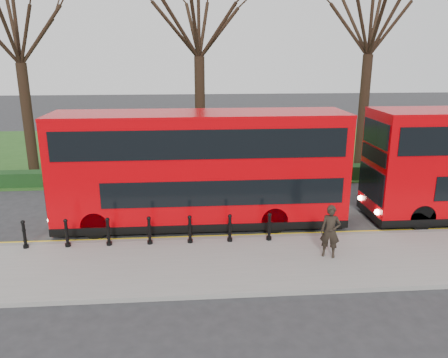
{
  "coord_description": "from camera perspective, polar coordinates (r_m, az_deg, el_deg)",
  "views": [
    {
      "loc": [
        1.37,
        -16.09,
        6.82
      ],
      "look_at": [
        2.68,
        0.5,
        2.0
      ],
      "focal_mm": 35.0,
      "sensor_mm": 36.0,
      "label": 1
    }
  ],
  "objects": [
    {
      "name": "tree_mid",
      "position": [
        26.17,
        -3.33,
        20.38
      ],
      "size": [
        7.71,
        7.71,
        12.04
      ],
      "color": "black",
      "rests_on": "ground"
    },
    {
      "name": "yellow_line_inner",
      "position": [
        17.07,
        -8.81,
        -7.58
      ],
      "size": [
        60.0,
        0.1,
        0.01
      ],
      "primitive_type": "cube",
      "color": "yellow",
      "rests_on": "ground"
    },
    {
      "name": "pavement",
      "position": [
        14.79,
        -9.51,
        -11.22
      ],
      "size": [
        60.0,
        4.0,
        0.15
      ],
      "primitive_type": "cube",
      "color": "gray",
      "rests_on": "ground"
    },
    {
      "name": "grass_verge",
      "position": [
        31.85,
        -6.89,
        3.73
      ],
      "size": [
        60.0,
        18.0,
        0.06
      ],
      "primitive_type": "cube",
      "color": "#224918",
      "rests_on": "ground"
    },
    {
      "name": "ground",
      "position": [
        17.53,
        -8.7,
        -6.94
      ],
      "size": [
        120.0,
        120.0,
        0.0
      ],
      "primitive_type": "plane",
      "color": "#28282B",
      "rests_on": "ground"
    },
    {
      "name": "bollard_row",
      "position": [
        16.06,
        -9.72,
        -6.7
      ],
      "size": [
        8.89,
        0.15,
        1.0
      ],
      "color": "black",
      "rests_on": "pavement"
    },
    {
      "name": "tree_left",
      "position": [
        27.76,
        -25.53,
        17.75
      ],
      "size": [
        7.32,
        7.32,
        11.43
      ],
      "color": "black",
      "rests_on": "ground"
    },
    {
      "name": "tree_right",
      "position": [
        28.25,
        18.73,
        19.61
      ],
      "size": [
        7.84,
        7.84,
        12.26
      ],
      "color": "black",
      "rests_on": "ground"
    },
    {
      "name": "hedge",
      "position": [
        23.82,
        -7.64,
        0.37
      ],
      "size": [
        60.0,
        0.9,
        0.8
      ],
      "primitive_type": "cube",
      "color": "black",
      "rests_on": "ground"
    },
    {
      "name": "bus_lead",
      "position": [
        17.52,
        -3.09,
        1.23
      ],
      "size": [
        11.56,
        2.65,
        4.6
      ],
      "color": "#C30007",
      "rests_on": "ground"
    },
    {
      "name": "yellow_line_outer",
      "position": [
        16.89,
        -8.86,
        -7.85
      ],
      "size": [
        60.0,
        0.1,
        0.01
      ],
      "primitive_type": "cube",
      "color": "yellow",
      "rests_on": "ground"
    },
    {
      "name": "pedestrian",
      "position": [
        15.17,
        13.72,
        -6.67
      ],
      "size": [
        0.78,
        0.67,
        1.82
      ],
      "primitive_type": "imported",
      "rotation": [
        0.0,
        0.0,
        -0.42
      ],
      "color": "black",
      "rests_on": "pavement"
    },
    {
      "name": "kerb",
      "position": [
        16.59,
        -8.94,
        -8.05
      ],
      "size": [
        60.0,
        0.25,
        0.16
      ],
      "primitive_type": "cube",
      "color": "slate",
      "rests_on": "ground"
    }
  ]
}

